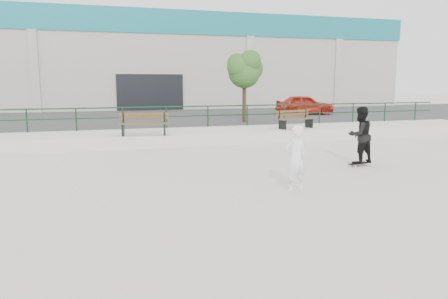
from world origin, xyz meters
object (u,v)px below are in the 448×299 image
object	(u,v)px
skateboard	(359,164)
standing_skater	(360,135)
bench_right	(295,119)
bench_left	(144,124)
red_car	(305,105)
tree	(245,69)
seated_skater	(296,159)

from	to	relation	value
skateboard	standing_skater	size ratio (longest dim) A/B	0.45
bench_right	skateboard	xyz separation A→B (m)	(-0.97, -6.58, -0.85)
bench_right	bench_left	bearing A→B (deg)	172.48
red_car	standing_skater	bearing A→B (deg)	171.91
tree	standing_skater	size ratio (longest dim) A/B	2.11
standing_skater	seated_skater	xyz separation A→B (m)	(-3.41, -2.38, -0.17)
bench_left	tree	size ratio (longest dim) A/B	0.54
red_car	seated_skater	bearing A→B (deg)	164.80
bench_left	seated_skater	world-z (taller)	seated_skater
red_car	bench_right	bearing A→B (deg)	162.67
bench_left	tree	bearing A→B (deg)	46.12
standing_skater	seated_skater	world-z (taller)	standing_skater
tree	seated_skater	world-z (taller)	tree
standing_skater	skateboard	bearing A→B (deg)	36.10
skateboard	seated_skater	world-z (taller)	seated_skater
tree	red_car	xyz separation A→B (m)	(5.64, 3.93, -2.20)
tree	skateboard	world-z (taller)	tree
bench_right	tree	size ratio (longest dim) A/B	0.51
red_car	seated_skater	xyz separation A→B (m)	(-8.86, -16.68, -0.32)
red_car	seated_skater	world-z (taller)	red_car
standing_skater	seated_skater	bearing A→B (deg)	26.04
standing_skater	bench_left	bearing A→B (deg)	-53.62
bench_right	seated_skater	size ratio (longest dim) A/B	1.18
bench_right	tree	bearing A→B (deg)	95.11
bench_left	red_car	world-z (taller)	red_car
bench_right	seated_skater	bearing A→B (deg)	-128.06
red_car	skateboard	xyz separation A→B (m)	(-5.45, -14.30, -1.07)
bench_left	skateboard	xyz separation A→B (m)	(6.09, -6.03, -0.88)
tree	seated_skater	bearing A→B (deg)	-104.17
skateboard	seated_skater	size ratio (longest dim) A/B	0.49
tree	skateboard	xyz separation A→B (m)	(0.19, -10.37, -3.27)
bench_left	seated_skater	distance (m)	8.83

